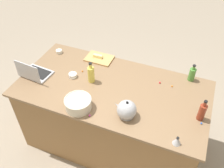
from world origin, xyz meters
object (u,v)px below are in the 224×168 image
object	(u,v)px
bottle_soy	(202,112)
bottle_olive	(192,74)
kettle	(127,110)
ramekin_medium	(73,75)
laptop	(34,73)
ramekin_small	(59,51)
mixing_bowl_large	(78,103)
cutting_board	(99,58)
butter_stick_left	(98,56)
kitchen_timer	(177,141)
bottle_oil	(91,74)

from	to	relation	value
bottle_soy	bottle_olive	bearing A→B (deg)	-72.75
kettle	bottle_soy	bearing A→B (deg)	-160.69
ramekin_medium	laptop	bearing A→B (deg)	20.60
laptop	ramekin_small	world-z (taller)	laptop
mixing_bowl_large	ramekin_medium	xyz separation A→B (m)	(0.27, -0.37, -0.04)
bottle_soy	bottle_olive	distance (m)	0.54
bottle_soy	ramekin_medium	distance (m)	1.34
cutting_board	butter_stick_left	size ratio (longest dim) A/B	2.84
kettle	cutting_board	xyz separation A→B (m)	(0.59, -0.70, -0.07)
bottle_olive	kitchen_timer	xyz separation A→B (m)	(-0.02, 0.85, -0.04)
bottle_oil	ramekin_small	bearing A→B (deg)	-28.53
mixing_bowl_large	cutting_board	distance (m)	0.79
ramekin_small	ramekin_medium	world-z (taller)	ramekin_medium
laptop	cutting_board	xyz separation A→B (m)	(-0.52, -0.55, -0.04)
cutting_board	bottle_olive	bearing A→B (deg)	-178.52
laptop	mixing_bowl_large	xyz separation A→B (m)	(-0.66, 0.23, 0.01)
bottle_soy	ramekin_small	world-z (taller)	bottle_soy
bottle_oil	butter_stick_left	bearing A→B (deg)	-74.78
butter_stick_left	ramekin_medium	world-z (taller)	butter_stick_left
mixing_bowl_large	kitchen_timer	bearing A→B (deg)	177.03
butter_stick_left	mixing_bowl_large	bearing A→B (deg)	101.55
mixing_bowl_large	kettle	bearing A→B (deg)	-170.53
mixing_bowl_large	cutting_board	world-z (taller)	mixing_bowl_large
cutting_board	butter_stick_left	world-z (taller)	butter_stick_left
bottle_olive	ramekin_medium	distance (m)	1.26
cutting_board	kitchen_timer	distance (m)	1.35
bottle_soy	mixing_bowl_large	bearing A→B (deg)	15.30
kettle	bottle_oil	bearing A→B (deg)	-31.97
kettle	ramekin_small	size ratio (longest dim) A/B	2.81
bottle_soy	ramekin_medium	xyz separation A→B (m)	(1.34, -0.08, -0.07)
mixing_bowl_large	kettle	distance (m)	0.45
laptop	cutting_board	distance (m)	0.75
mixing_bowl_large	bottle_oil	bearing A→B (deg)	-82.24
bottle_olive	kettle	bearing A→B (deg)	57.52
cutting_board	kitchen_timer	bearing A→B (deg)	142.31
mixing_bowl_large	bottle_soy	xyz separation A→B (m)	(-1.07, -0.29, 0.03)
mixing_bowl_large	bottle_olive	bearing A→B (deg)	-138.62
bottle_soy	butter_stick_left	world-z (taller)	bottle_soy
kettle	kitchen_timer	distance (m)	0.50
bottle_soy	kitchen_timer	world-z (taller)	bottle_soy
kettle	ramekin_small	bearing A→B (deg)	-30.14
laptop	bottle_oil	xyz separation A→B (m)	(-0.60, -0.16, 0.05)
bottle_oil	kettle	world-z (taller)	bottle_oil
bottle_oil	butter_stick_left	world-z (taller)	bottle_oil
bottle_oil	bottle_olive	size ratio (longest dim) A/B	1.23
kettle	laptop	bearing A→B (deg)	-7.86
ramekin_small	butter_stick_left	bearing A→B (deg)	-172.00
bottle_soy	bottle_oil	distance (m)	1.13
bottle_olive	kitchen_timer	distance (m)	0.85
bottle_soy	butter_stick_left	size ratio (longest dim) A/B	2.06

